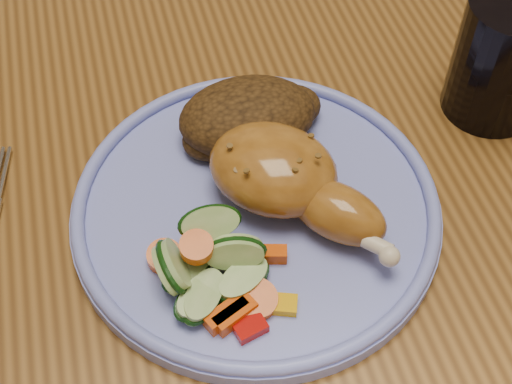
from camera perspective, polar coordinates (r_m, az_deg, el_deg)
dining_table at (r=0.65m, az=1.28°, el=1.80°), size 0.90×1.40×0.75m
plate at (r=0.51m, az=0.00°, el=-1.46°), size 0.26×0.26×0.01m
plate_rim at (r=0.50m, az=0.00°, el=-0.71°), size 0.26×0.26×0.01m
chicken_leg at (r=0.49m, az=2.60°, el=1.03°), size 0.13×0.15×0.05m
rice_pilaf at (r=0.54m, az=-0.48°, el=6.02°), size 0.11×0.08×0.05m
vegetable_pile at (r=0.46m, az=-3.64°, el=-6.42°), size 0.09×0.10×0.05m
drinking_glass at (r=0.59m, az=19.17°, el=10.05°), size 0.08×0.08×0.10m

